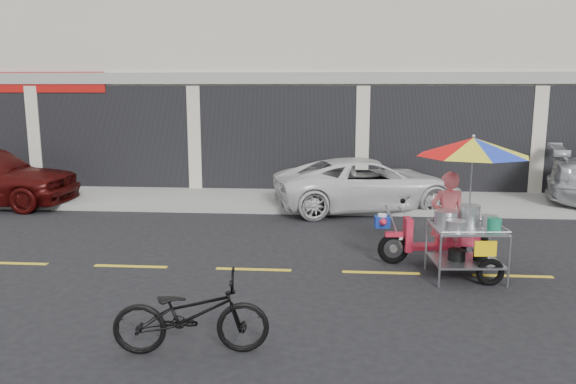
{
  "coord_description": "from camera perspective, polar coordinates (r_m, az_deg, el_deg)",
  "views": [
    {
      "loc": [
        -0.78,
        -8.45,
        2.82
      ],
      "look_at": [
        -1.5,
        0.6,
        1.15
      ],
      "focal_mm": 35.0,
      "sensor_mm": 36.0,
      "label": 1
    }
  ],
  "objects": [
    {
      "name": "white_pickup",
      "position": [
        13.36,
        8.12,
        0.8
      ],
      "size": [
        4.78,
        3.13,
        1.22
      ],
      "primitive_type": "imported",
      "rotation": [
        0.0,
        0.0,
        1.84
      ],
      "color": "silver",
      "rests_on": "ground"
    },
    {
      "name": "shophouse_block",
      "position": [
        19.43,
        15.7,
        14.23
      ],
      "size": [
        36.0,
        8.11,
        10.4
      ],
      "color": "beige",
      "rests_on": "ground"
    },
    {
      "name": "food_vendor_rig",
      "position": [
        8.94,
        17.19,
        0.56
      ],
      "size": [
        2.26,
        1.79,
        2.17
      ],
      "rotation": [
        0.0,
        0.0,
        0.08
      ],
      "color": "black",
      "rests_on": "ground"
    },
    {
      "name": "sidewalk",
      "position": [
        14.24,
        7.61,
        -0.78
      ],
      "size": [
        45.0,
        3.0,
        0.15
      ],
      "primitive_type": "cube",
      "color": "gray",
      "rests_on": "ground"
    },
    {
      "name": "ground",
      "position": [
        8.94,
        9.41,
        -8.11
      ],
      "size": [
        90.0,
        90.0,
        0.0
      ],
      "primitive_type": "plane",
      "color": "black"
    },
    {
      "name": "near_bicycle",
      "position": [
        6.25,
        -9.81,
        -12.13
      ],
      "size": [
        1.73,
        0.79,
        0.88
      ],
      "primitive_type": "imported",
      "rotation": [
        0.0,
        0.0,
        1.7
      ],
      "color": "black",
      "rests_on": "ground"
    },
    {
      "name": "centerline",
      "position": [
        8.94,
        9.41,
        -8.08
      ],
      "size": [
        42.0,
        0.1,
        0.01
      ],
      "primitive_type": "cube",
      "color": "gold",
      "rests_on": "ground"
    }
  ]
}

